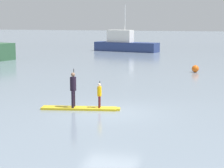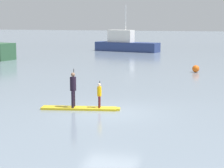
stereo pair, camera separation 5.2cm
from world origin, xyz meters
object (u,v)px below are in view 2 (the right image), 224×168
Objects in this scene: fishing_boat_green_midground at (125,44)px; mooring_buoy_far at (196,69)px; paddler_adult at (73,87)px; paddler_child_solo at (99,94)px; paddleboard_near at (80,108)px.

mooring_buoy_far is (10.64, -19.23, -0.65)m from fishing_boat_green_midground.
paddler_child_solo is at bearing 10.97° from paddler_adult.
fishing_boat_green_midground is at bearing 118.96° from mooring_buoy_far.
paddler_adult is 16.27m from mooring_buoy_far.
mooring_buoy_far is at bearing -61.04° from fishing_boat_green_midground.
mooring_buoy_far is at bearing 78.87° from paddler_child_solo.
paddler_adult is (-0.34, -0.06, 1.00)m from paddleboard_near.
paddler_adult is 1.46× the size of paddler_child_solo.
paddleboard_near is 0.44× the size of fishing_boat_green_midground.
paddler_child_solo is 15.75m from mooring_buoy_far.
fishing_boat_green_midground is (-7.60, 34.68, 0.18)m from paddler_child_solo.
mooring_buoy_far is at bearing 75.91° from paddleboard_near.
paddleboard_near is at bearing -104.09° from mooring_buoy_far.
paddler_child_solo is (0.88, 0.18, 0.70)m from paddleboard_near.
mooring_buoy_far is at bearing 74.81° from paddler_adult.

